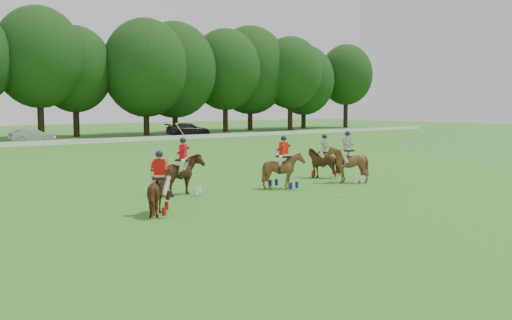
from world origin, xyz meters
TOP-DOWN VIEW (x-y plane):
  - ground at (0.00, 0.00)m, footprint 180.00×180.00m
  - boundary_rail at (0.00, 38.00)m, footprint 120.00×0.10m
  - car_mid at (3.90, 42.50)m, footprint 4.20×1.51m
  - car_right at (21.69, 42.50)m, footprint 5.58×3.13m
  - polo_red_a at (-4.14, 2.42)m, footprint 1.63×1.89m
  - polo_red_b at (-1.40, 5.43)m, footprint 2.22×2.19m
  - polo_red_c at (3.07, 4.30)m, footprint 1.52×1.66m
  - polo_stripe_a at (7.24, 5.92)m, footprint 1.64×1.95m
  - polo_stripe_b at (6.72, 3.89)m, footprint 1.69×1.84m
  - polo_ball at (3.26, 1.15)m, footprint 0.09×0.09m

SIDE VIEW (x-z plane):
  - ground at x=0.00m, z-range 0.00..0.00m
  - polo_ball at x=3.26m, z-range 0.00..0.09m
  - boundary_rail at x=0.00m, z-range 0.00..0.44m
  - car_mid at x=3.90m, z-range 0.00..1.38m
  - car_right at x=21.69m, z-range 0.00..1.53m
  - polo_red_a at x=-4.14m, z-range -0.32..1.88m
  - polo_stripe_a at x=7.24m, z-range -0.32..1.91m
  - polo_red_c at x=3.07m, z-range -0.32..2.04m
  - polo_red_b at x=-1.40m, z-range -0.60..2.34m
  - polo_stripe_b at x=6.72m, z-range -0.33..2.15m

